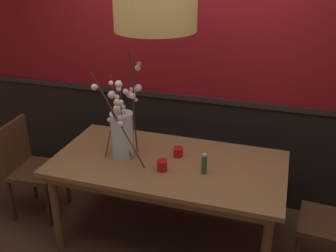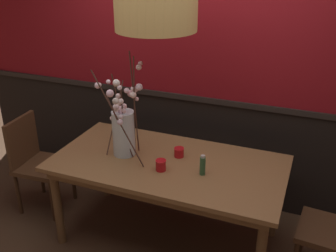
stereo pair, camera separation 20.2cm
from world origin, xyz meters
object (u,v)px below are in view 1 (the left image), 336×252
at_px(chair_far_side_right, 216,144).
at_px(condiment_bottle, 204,164).
at_px(candle_holder_nearer_center, 162,165).
at_px(pendant_lamp, 155,10).
at_px(chair_far_side_left, 172,137).
at_px(dining_table, 168,170).
at_px(vase_with_blossoms, 122,131).
at_px(candle_holder_nearer_edge, 178,152).
at_px(chair_head_west_end, 29,164).

height_order(chair_far_side_right, condiment_bottle, chair_far_side_right).
relative_size(chair_far_side_right, candle_holder_nearer_center, 10.63).
bearing_deg(pendant_lamp, chair_far_side_left, 98.92).
xyz_separation_m(dining_table, vase_with_blossoms, (-0.37, -0.02, 0.31)).
distance_m(candle_holder_nearer_center, candle_holder_nearer_edge, 0.26).
xyz_separation_m(candle_holder_nearer_center, pendant_lamp, (-0.10, 0.17, 1.12)).
distance_m(chair_head_west_end, candle_holder_nearer_center, 1.38).
height_order(chair_far_side_left, candle_holder_nearer_center, chair_far_side_left).
xyz_separation_m(chair_far_side_right, chair_far_side_left, (-0.46, -0.01, 0.01)).
xyz_separation_m(dining_table, candle_holder_nearer_center, (0.00, -0.15, 0.13)).
distance_m(dining_table, chair_far_side_left, 0.92).
bearing_deg(chair_head_west_end, chair_far_side_right, 29.72).
bearing_deg(condiment_bottle, chair_head_west_end, 177.13).
bearing_deg(candle_holder_nearer_edge, pendant_lamp, -149.51).
bearing_deg(vase_with_blossoms, candle_holder_nearer_edge, 17.38).
height_order(chair_far_side_left, candle_holder_nearer_edge, chair_far_side_left).
height_order(chair_far_side_right, candle_holder_nearer_edge, chair_far_side_right).
xyz_separation_m(chair_far_side_right, candle_holder_nearer_edge, (-0.17, -0.78, 0.27)).
bearing_deg(chair_far_side_left, vase_with_blossoms, -98.75).
xyz_separation_m(chair_far_side_left, candle_holder_nearer_center, (0.23, -1.03, 0.27)).
xyz_separation_m(vase_with_blossoms, candle_holder_nearer_center, (0.37, -0.12, -0.18)).
distance_m(chair_head_west_end, chair_far_side_left, 1.42).
xyz_separation_m(chair_head_west_end, chair_far_side_left, (1.11, 0.89, 0.03)).
relative_size(chair_head_west_end, pendant_lamp, 0.78).
bearing_deg(vase_with_blossoms, chair_far_side_right, 56.80).
relative_size(dining_table, candle_holder_nearer_center, 20.81).
height_order(dining_table, chair_far_side_left, chair_far_side_left).
bearing_deg(pendant_lamp, chair_far_side_right, 69.62).
height_order(vase_with_blossoms, condiment_bottle, vase_with_blossoms).
distance_m(vase_with_blossoms, candle_holder_nearer_edge, 0.48).
bearing_deg(chair_far_side_right, candle_holder_nearer_edge, -102.47).
relative_size(chair_head_west_end, chair_far_side_left, 0.93).
distance_m(candle_holder_nearer_edge, pendant_lamp, 1.14).
bearing_deg(candle_holder_nearer_center, pendant_lamp, 120.77).
distance_m(dining_table, chair_far_side_right, 0.93).
height_order(dining_table, chair_head_west_end, chair_head_west_end).
relative_size(vase_with_blossoms, condiment_bottle, 5.46).
bearing_deg(pendant_lamp, condiment_bottle, -14.57).
distance_m(condiment_bottle, pendant_lamp, 1.16).
distance_m(chair_far_side_left, candle_holder_nearer_center, 1.09).
relative_size(chair_head_west_end, vase_with_blossoms, 1.03).
bearing_deg(candle_holder_nearer_edge, vase_with_blossoms, -162.62).
distance_m(dining_table, condiment_bottle, 0.36).
xyz_separation_m(candle_holder_nearer_edge, pendant_lamp, (-0.15, -0.09, 1.12)).
bearing_deg(chair_far_side_left, pendant_lamp, -81.08).
xyz_separation_m(dining_table, chair_far_side_right, (0.23, 0.89, -0.15)).
distance_m(chair_far_side_left, candle_holder_nearer_edge, 0.87).
height_order(chair_far_side_left, pendant_lamp, pendant_lamp).
height_order(chair_head_west_end, condiment_bottle, condiment_bottle).
bearing_deg(condiment_bottle, candle_holder_nearer_center, -169.01).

